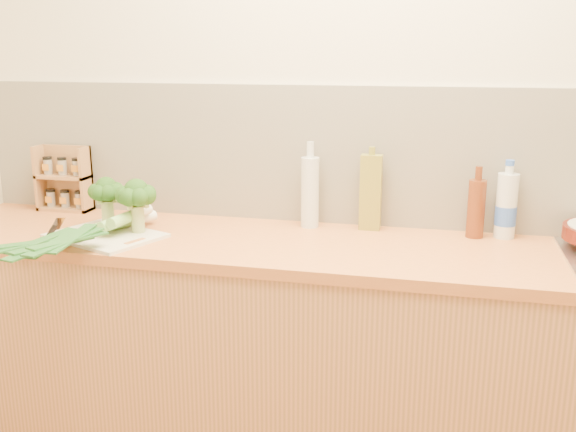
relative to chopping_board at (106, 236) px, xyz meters
name	(u,v)px	position (x,y,z in m)	size (l,w,h in m)	color
room_shell	(358,157)	(0.87, 0.40, 0.26)	(3.50, 3.50, 3.50)	beige
counter	(342,360)	(0.87, 0.11, -0.46)	(3.20, 0.62, 0.90)	tan
chopping_board	(106,236)	(0.00, 0.00, 0.00)	(0.39, 0.29, 0.01)	beige
broccoli_left	(106,192)	(-0.05, 0.11, 0.14)	(0.13, 0.14, 0.19)	#98A761
broccoli_right	(137,196)	(0.11, 0.06, 0.14)	(0.15, 0.15, 0.20)	#98A761
leek_front	(96,229)	(-0.03, -0.01, 0.03)	(0.35, 0.63, 0.04)	white
leek_mid	(102,227)	(0.02, -0.05, 0.05)	(0.20, 0.70, 0.04)	white
leek_back	(108,225)	(0.05, -0.07, 0.06)	(0.15, 0.65, 0.04)	white
chefs_knife	(53,230)	(-0.23, 0.01, 0.00)	(0.16, 0.29, 0.02)	silver
spice_rack	(65,182)	(-0.38, 0.35, 0.11)	(0.23, 0.09, 0.28)	#A37545
oil_tin	(371,192)	(0.94, 0.34, 0.14)	(0.08, 0.05, 0.32)	#9B9732
glass_bottle	(310,191)	(0.70, 0.32, 0.14)	(0.07, 0.07, 0.33)	silver
amber_bottle	(476,207)	(1.32, 0.32, 0.11)	(0.06, 0.06, 0.26)	#5F2B12
water_bottle	(506,208)	(1.43, 0.34, 0.11)	(0.08, 0.08, 0.27)	silver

